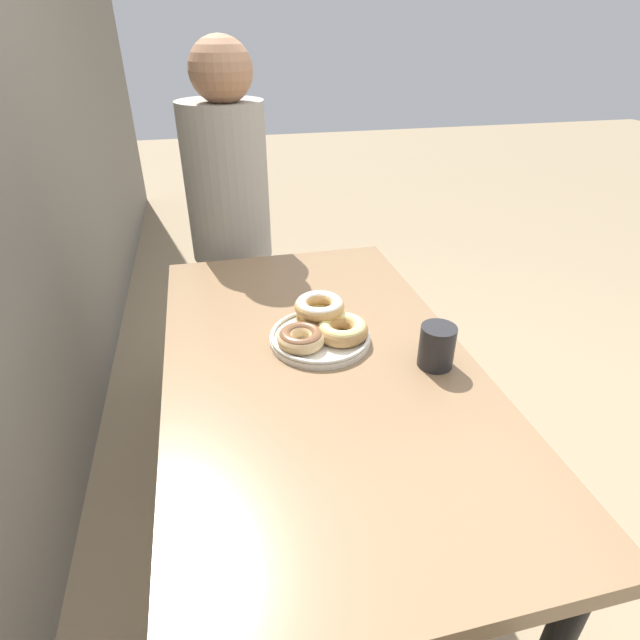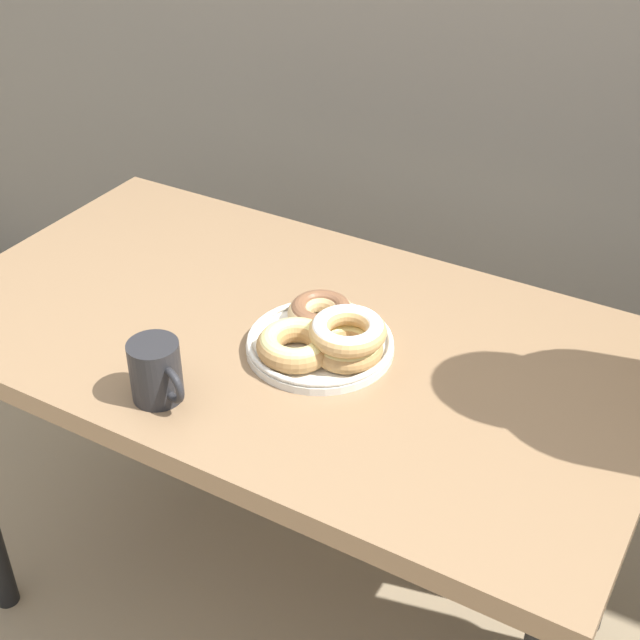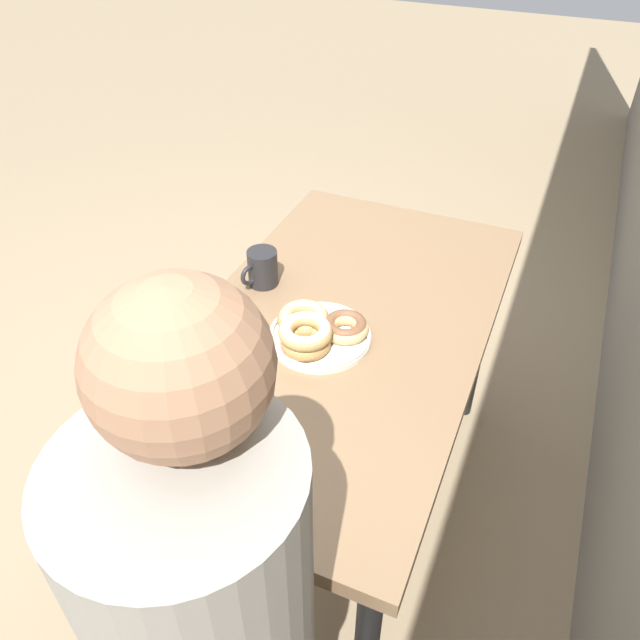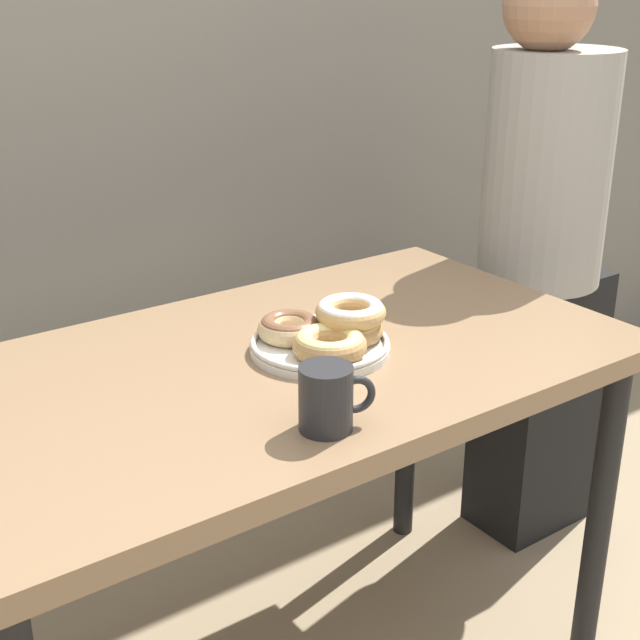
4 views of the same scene
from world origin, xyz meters
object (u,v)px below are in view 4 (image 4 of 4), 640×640
object	(u,v)px
donut_plate	(327,333)
coffee_mug	(328,398)
person_figure	(542,267)
dining_table	(278,401)

from	to	relation	value
donut_plate	coffee_mug	size ratio (longest dim) A/B	2.33
person_figure	dining_table	bearing A→B (deg)	-170.63
person_figure	coffee_mug	bearing A→B (deg)	-156.88
donut_plate	person_figure	distance (m)	0.77
donut_plate	person_figure	xyz separation A→B (m)	(0.75, 0.16, -0.07)
dining_table	coffee_mug	distance (m)	0.30
coffee_mug	person_figure	bearing A→B (deg)	23.12
coffee_mug	dining_table	bearing A→B (deg)	73.13
dining_table	coffee_mug	size ratio (longest dim) A/B	11.09
dining_table	person_figure	world-z (taller)	person_figure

